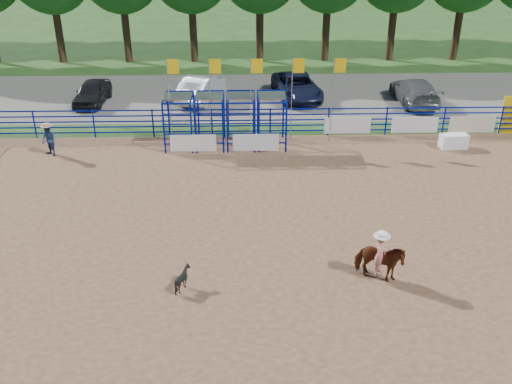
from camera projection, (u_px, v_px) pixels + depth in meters
ground at (284, 236)px, 20.66m from camera, size 120.00×120.00×0.00m
arena_dirt at (284, 236)px, 20.66m from camera, size 30.00×20.00×0.02m
gravel_strip at (264, 96)px, 35.83m from camera, size 40.00×10.00×0.01m
announcer_table at (454, 141)px, 27.95m from camera, size 1.36×0.74×0.70m
horse_and_rider at (379, 257)px, 17.87m from camera, size 1.77×1.32×2.44m
calf at (183, 278)px, 17.64m from camera, size 0.86×0.82×0.75m
spectator_cowboy at (49, 140)px, 26.88m from camera, size 0.94×0.92×1.59m
car_a at (92, 92)px, 34.11m from camera, size 1.84×4.12×1.38m
car_b at (201, 88)px, 34.63m from camera, size 2.95×4.99×1.56m
car_c at (297, 87)px, 35.04m from camera, size 3.11×5.53×1.46m
car_d at (415, 91)px, 34.17m from camera, size 2.12×5.08×1.47m
perimeter_fence at (284, 218)px, 20.32m from camera, size 30.10×20.10×1.50m
chute_assembly at (233, 121)px, 27.93m from camera, size 19.32×2.41×4.20m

